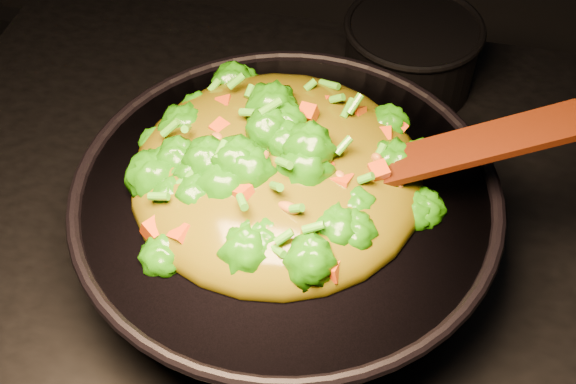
# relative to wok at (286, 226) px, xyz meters

# --- Properties ---
(wok) EXTENTS (0.51, 0.51, 0.13)m
(wok) POSITION_rel_wok_xyz_m (0.00, 0.00, 0.00)
(wok) COLOR black
(wok) RESTS_ON stovetop
(stir_fry) EXTENTS (0.38, 0.38, 0.11)m
(stir_fry) POSITION_rel_wok_xyz_m (-0.01, 0.01, 0.12)
(stir_fry) COLOR #1F6D07
(stir_fry) RESTS_ON wok
(spatula) EXTENTS (0.31, 0.11, 0.13)m
(spatula) POSITION_rel_wok_xyz_m (0.14, 0.03, 0.12)
(spatula) COLOR #3C1505
(spatula) RESTS_ON wok
(back_pot) EXTENTS (0.22, 0.22, 0.11)m
(back_pot) POSITION_rel_wok_xyz_m (0.11, 0.36, -0.01)
(back_pot) COLOR black
(back_pot) RESTS_ON stovetop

